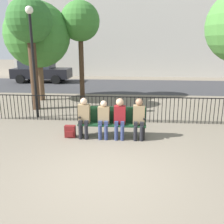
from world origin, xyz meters
TOP-DOWN VIEW (x-y plane):
  - ground_plane at (0.00, 0.00)m, footprint 80.00×80.00m
  - park_bench at (0.00, 2.39)m, footprint 2.03×0.45m
  - seated_person_0 at (-0.84, 2.26)m, footprint 0.34×0.39m
  - seated_person_1 at (-0.25, 2.26)m, footprint 0.34×0.39m
  - seated_person_2 at (0.23, 2.26)m, footprint 0.34×0.39m
  - seated_person_3 at (0.80, 2.26)m, footprint 0.34×0.39m
  - backpack at (-1.27, 2.21)m, footprint 0.32×0.21m
  - fence_railing at (-0.02, 3.91)m, footprint 9.01×0.03m
  - tree_1 at (-3.58, 5.46)m, footprint 1.80×1.80m
  - tree_2 at (-2.01, 7.81)m, footprint 1.92×1.92m
  - tree_3 at (-3.98, 7.27)m, footprint 3.10×3.10m
  - lamp_post at (-3.07, 4.24)m, footprint 0.28×0.28m
  - street_surface at (0.00, 12.00)m, footprint 24.00×6.00m
  - parked_car_0 at (-6.23, 13.27)m, footprint 4.20×1.94m

SIDE VIEW (x-z plane):
  - ground_plane at x=0.00m, z-range 0.00..0.00m
  - street_surface at x=0.00m, z-range 0.00..0.01m
  - backpack at x=-1.27m, z-range 0.00..0.36m
  - park_bench at x=0.00m, z-range 0.04..0.96m
  - fence_railing at x=-0.02m, z-range 0.08..1.03m
  - seated_person_1 at x=-0.25m, z-range 0.07..1.22m
  - seated_person_0 at x=-0.84m, z-range 0.07..1.29m
  - seated_person_3 at x=0.80m, z-range 0.07..1.30m
  - seated_person_2 at x=0.23m, z-range 0.08..1.31m
  - parked_car_0 at x=-6.23m, z-range 0.03..1.65m
  - lamp_post at x=-3.07m, z-range 0.62..4.66m
  - tree_3 at x=-3.98m, z-range 0.80..5.52m
  - tree_1 at x=-3.58m, z-range 1.27..5.85m
  - tree_2 at x=-2.01m, z-range 1.37..6.15m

